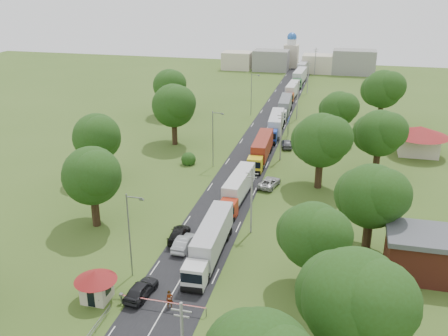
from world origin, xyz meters
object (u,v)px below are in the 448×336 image
(info_sign, at_px, (288,123))
(truck_0, at_px, (210,241))
(car_lane_mid, at_px, (185,243))
(boom_barrier, at_px, (150,300))
(car_lane_front, at_px, (141,290))
(guard_booth, at_px, (96,282))
(pedestrian_near, at_px, (170,300))

(info_sign, bearing_deg, truck_0, -93.72)
(car_lane_mid, bearing_deg, boom_barrier, 94.51)
(car_lane_front, bearing_deg, info_sign, -91.24)
(guard_booth, relative_size, info_sign, 1.07)
(pedestrian_near, bearing_deg, guard_booth, 153.37)
(boom_barrier, bearing_deg, truck_0, 72.74)
(car_lane_front, bearing_deg, pedestrian_near, 169.65)
(guard_booth, xyz_separation_m, truck_0, (9.20, 10.81, 0.03))
(car_lane_mid, bearing_deg, truck_0, 165.07)
(guard_booth, distance_m, car_lane_mid, 13.30)
(info_sign, relative_size, truck_0, 0.27)
(info_sign, relative_size, car_lane_front, 0.83)
(boom_barrier, height_order, car_lane_mid, car_lane_mid)
(boom_barrier, distance_m, car_lane_front, 2.29)
(truck_0, xyz_separation_m, car_lane_mid, (-3.63, 1.19, -1.39))
(info_sign, distance_m, pedestrian_near, 59.72)
(guard_booth, bearing_deg, car_lane_front, 20.75)
(pedestrian_near, bearing_deg, info_sign, 55.19)
(guard_booth, xyz_separation_m, car_lane_mid, (5.57, 12.00, -1.35))
(guard_booth, height_order, car_lane_mid, guard_booth)
(boom_barrier, distance_m, guard_booth, 5.98)
(info_sign, bearing_deg, car_lane_front, -97.99)
(boom_barrier, distance_m, car_lane_mid, 12.00)
(boom_barrier, relative_size, pedestrian_near, 4.78)
(truck_0, bearing_deg, info_sign, 86.28)
(guard_booth, height_order, pedestrian_near, guard_booth)
(boom_barrier, relative_size, guard_booth, 2.10)
(boom_barrier, relative_size, car_lane_mid, 1.88)
(guard_booth, height_order, car_lane_front, guard_booth)
(boom_barrier, height_order, guard_booth, guard_booth)
(info_sign, distance_m, car_lane_front, 59.02)
(guard_booth, relative_size, truck_0, 0.29)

